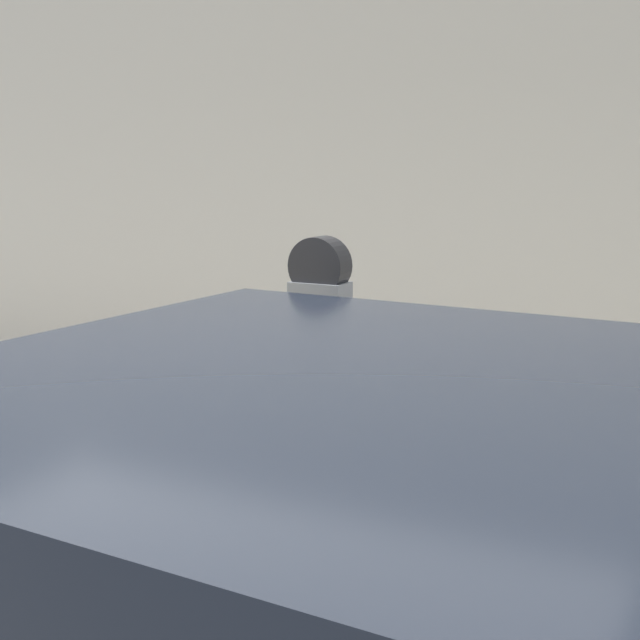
% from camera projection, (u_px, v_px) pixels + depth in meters
% --- Properties ---
extents(sidewalk, '(24.00, 2.80, 0.12)m').
position_uv_depth(sidewalk, '(404.00, 526.00, 4.52)').
color(sidewalk, '#ADAAA3').
rests_on(sidewalk, ground_plane).
extents(parking_meter, '(0.20, 0.13, 1.52)m').
position_uv_depth(parking_meter, '(320.00, 381.00, 3.17)').
color(parking_meter, '#2D2D30').
rests_on(parking_meter, sidewalk).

